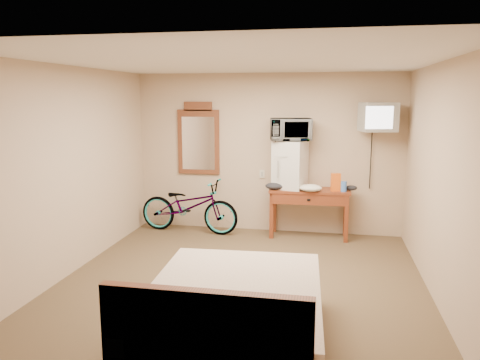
{
  "coord_description": "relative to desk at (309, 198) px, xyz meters",
  "views": [
    {
      "loc": [
        0.95,
        -5.0,
        2.13
      ],
      "look_at": [
        -0.14,
        0.72,
        1.09
      ],
      "focal_mm": 35.0,
      "sensor_mm": 36.0,
      "label": 1
    }
  ],
  "objects": [
    {
      "name": "bicycle",
      "position": [
        -1.89,
        -0.05,
        -0.19
      ],
      "size": [
        1.66,
        0.71,
        0.85
      ],
      "primitive_type": "imported",
      "rotation": [
        0.0,
        0.0,
        1.48
      ],
      "color": "black",
      "rests_on": "floor"
    },
    {
      "name": "room",
      "position": [
        -0.69,
        -2.0,
        0.63
      ],
      "size": [
        4.6,
        4.64,
        2.5
      ],
      "color": "#4E3B27",
      "rests_on": "ground"
    },
    {
      "name": "wall_mirror",
      "position": [
        -1.8,
        0.27,
        0.84
      ],
      "size": [
        0.68,
        0.04,
        1.16
      ],
      "color": "brown",
      "rests_on": "room"
    },
    {
      "name": "desk",
      "position": [
        0.0,
        0.0,
        0.0
      ],
      "size": [
        1.22,
        0.5,
        0.75
      ],
      "color": "brown",
      "rests_on": "floor"
    },
    {
      "name": "bed",
      "position": [
        -0.5,
        -3.38,
        -0.32
      ],
      "size": [
        1.56,
        2.01,
        0.9
      ],
      "color": "brown",
      "rests_on": "floor"
    },
    {
      "name": "cloth_cream",
      "position": [
        0.02,
        -0.14,
        0.19
      ],
      "size": [
        0.34,
        0.26,
        0.1
      ],
      "primitive_type": "ellipsoid",
      "color": "white",
      "rests_on": "desk"
    },
    {
      "name": "snack_bag",
      "position": [
        0.38,
        -0.04,
        0.27
      ],
      "size": [
        0.15,
        0.11,
        0.27
      ],
      "primitive_type": "cube",
      "rotation": [
        0.0,
        0.0,
        0.3
      ],
      "color": "orange",
      "rests_on": "desk"
    },
    {
      "name": "mini_fridge",
      "position": [
        -0.31,
        0.05,
        0.5
      ],
      "size": [
        0.54,
        0.53,
        0.73
      ],
      "color": "silver",
      "rests_on": "desk"
    },
    {
      "name": "crt_television",
      "position": [
        0.95,
        0.02,
        1.23
      ],
      "size": [
        0.56,
        0.63,
        0.41
      ],
      "color": "black",
      "rests_on": "room"
    },
    {
      "name": "cloth_dark_a",
      "position": [
        -0.52,
        -0.09,
        0.19
      ],
      "size": [
        0.28,
        0.21,
        0.11
      ],
      "primitive_type": "ellipsoid",
      "color": "black",
      "rests_on": "desk"
    },
    {
      "name": "blue_cup",
      "position": [
        0.5,
        -0.05,
        0.21
      ],
      "size": [
        0.09,
        0.09,
        0.15
      ],
      "primitive_type": "cylinder",
      "color": "#3F74D7",
      "rests_on": "desk"
    },
    {
      "name": "microwave",
      "position": [
        -0.31,
        0.05,
        1.03
      ],
      "size": [
        0.67,
        0.51,
        0.33
      ],
      "primitive_type": "imported",
      "rotation": [
        0.0,
        0.0,
        0.18
      ],
      "color": "silver",
      "rests_on": "mini_fridge"
    },
    {
      "name": "cloth_dark_b",
      "position": [
        0.62,
        0.05,
        0.17
      ],
      "size": [
        0.17,
        0.14,
        0.08
      ],
      "primitive_type": "ellipsoid",
      "color": "black",
      "rests_on": "desk"
    }
  ]
}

